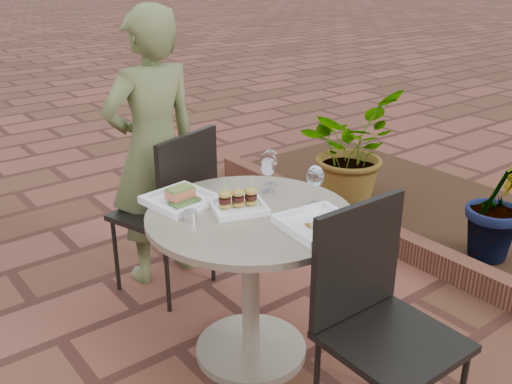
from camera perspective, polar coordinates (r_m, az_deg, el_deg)
ground at (r=2.87m, az=-7.83°, el=-15.30°), size 60.00×60.00×0.00m
cafe_table at (r=2.55m, az=-0.53°, el=-7.15°), size 0.90×0.90×0.73m
chair_far at (r=3.05m, az=-8.16°, el=-0.84°), size 0.55×0.55×0.93m
chair_near at (r=2.19m, az=11.86°, el=-11.15°), size 0.45×0.45×0.93m
diner at (r=3.17m, az=-10.21°, el=4.19°), size 0.56×0.37×1.54m
plate_salmon at (r=2.55m, az=-7.54°, el=-0.65°), size 0.30×0.30×0.07m
plate_sliders at (r=2.47m, az=-1.81°, el=-1.02°), size 0.29×0.29×0.15m
plate_tuna at (r=2.32m, az=6.28°, el=-3.14°), size 0.32×0.32×0.03m
wine_glass_right at (r=2.49m, az=5.95°, el=1.48°), size 0.08×0.08×0.18m
wine_glass_mid at (r=2.63m, az=1.20°, el=2.48°), size 0.07×0.07×0.17m
wine_glass_far at (r=2.71m, az=1.44°, el=3.25°), size 0.07×0.07×0.18m
steel_ramekin at (r=2.38m, az=-6.57°, el=-2.35°), size 0.06×0.06×0.04m
cutlery_set at (r=2.40m, az=7.97°, el=-2.73°), size 0.13×0.22×0.00m
planter_curb at (r=3.91m, az=10.33°, el=-3.21°), size 0.12×3.00×0.15m
mulch_bed at (r=4.43m, az=16.39°, el=-1.24°), size 1.30×3.00×0.06m
potted_plant_a at (r=4.17m, az=9.25°, el=4.31°), size 0.92×0.87×0.81m
potted_plant_b at (r=3.63m, az=23.27°, el=-0.71°), size 0.44×0.36×0.74m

